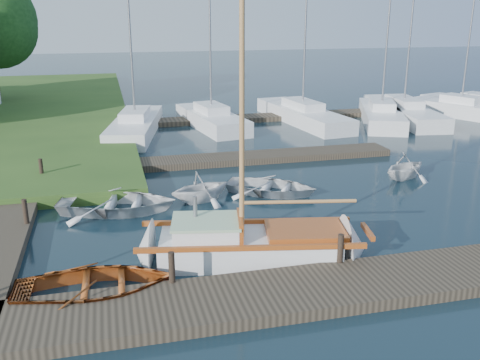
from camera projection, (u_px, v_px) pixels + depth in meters
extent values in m
plane|color=black|center=(240.00, 213.00, 18.71)|extent=(160.00, 160.00, 0.00)
cube|color=#2E271E|center=(300.00, 292.00, 13.12)|extent=(18.00, 2.20, 0.30)
cube|color=#2E271E|center=(4.00, 209.00, 18.65)|extent=(2.20, 18.00, 0.30)
cube|color=#2E271E|center=(247.00, 158.00, 25.14)|extent=(14.00, 1.60, 0.30)
cube|color=#2E271E|center=(326.00, 114.00, 35.79)|extent=(30.00, 1.60, 0.30)
cylinder|color=black|center=(172.00, 267.00, 13.18)|extent=(0.16, 0.16, 0.80)
cylinder|color=black|center=(340.00, 248.00, 14.23)|extent=(0.16, 0.16, 0.80)
cylinder|color=black|center=(25.00, 211.00, 16.87)|extent=(0.16, 0.16, 0.80)
cylinder|color=black|center=(41.00, 168.00, 21.49)|extent=(0.16, 0.16, 0.80)
cube|color=white|center=(249.00, 251.00, 15.20)|extent=(5.29, 2.93, 0.90)
cone|color=white|center=(354.00, 248.00, 15.35)|extent=(1.65, 2.17, 1.96)
cone|color=white|center=(144.00, 253.00, 15.05)|extent=(1.36, 2.12, 1.96)
cube|color=#903C16|center=(247.00, 222.00, 15.94)|extent=(6.11, 1.32, 0.14)
cube|color=#903C16|center=(251.00, 248.00, 14.15)|extent=(6.11, 1.32, 0.14)
cube|color=#903C16|center=(368.00, 232.00, 15.22)|extent=(0.33, 1.10, 0.14)
cube|color=white|center=(206.00, 230.00, 14.94)|extent=(2.04, 1.72, 0.44)
cube|color=#A5C99E|center=(206.00, 221.00, 14.86)|extent=(2.15, 1.84, 0.08)
cube|color=#903C16|center=(240.00, 226.00, 14.96)|extent=(0.39, 1.40, 0.60)
cylinder|color=slate|center=(195.00, 207.00, 15.03)|extent=(0.12, 0.12, 0.60)
cube|color=#903C16|center=(305.00, 232.00, 15.11)|extent=(2.45, 1.90, 0.20)
cylinder|color=#A76A44|center=(242.00, 86.00, 13.79)|extent=(0.14, 0.14, 8.40)
cylinder|color=#A76A44|center=(299.00, 202.00, 14.83)|extent=(3.16, 0.72, 0.10)
imported|color=#903C16|center=(95.00, 281.00, 13.11)|extent=(3.96, 2.88, 0.81)
imported|color=white|center=(117.00, 200.00, 18.68)|extent=(4.62, 3.74, 0.85)
imported|color=white|center=(201.00, 185.00, 19.65)|extent=(2.94, 2.74, 1.26)
imported|color=white|center=(271.00, 184.00, 20.58)|extent=(4.30, 3.98, 0.73)
imported|color=white|center=(406.00, 164.00, 22.38)|extent=(2.95, 2.79, 1.23)
cube|color=white|center=(136.00, 126.00, 30.68)|extent=(3.96, 9.03, 0.90)
cube|color=white|center=(135.00, 114.00, 30.47)|extent=(2.00, 3.29, 0.50)
cylinder|color=slate|center=(130.00, 34.00, 29.15)|extent=(0.12, 0.12, 9.31)
cube|color=white|center=(211.00, 120.00, 32.51)|extent=(3.37, 7.88, 0.90)
cube|color=white|center=(211.00, 108.00, 32.30)|extent=(1.80, 2.86, 0.50)
cylinder|color=slate|center=(210.00, 36.00, 31.02)|extent=(0.12, 0.12, 8.98)
cube|color=white|center=(302.00, 115.00, 33.88)|extent=(3.33, 9.73, 0.90)
cube|color=white|center=(303.00, 104.00, 33.67)|extent=(1.79, 3.48, 0.50)
cylinder|color=slate|center=(306.00, 15.00, 32.05)|extent=(0.12, 0.12, 11.29)
cube|color=white|center=(381.00, 115.00, 33.87)|extent=(5.27, 8.62, 0.90)
cube|color=white|center=(382.00, 104.00, 33.66)|extent=(2.43, 3.26, 0.50)
cylinder|color=slate|center=(388.00, 29.00, 32.28)|extent=(0.12, 0.12, 9.64)
cube|color=white|center=(403.00, 112.00, 34.95)|extent=(3.65, 9.90, 0.90)
cube|color=white|center=(404.00, 101.00, 34.74)|extent=(1.90, 3.56, 0.50)
cylinder|color=slate|center=(412.00, 22.00, 33.25)|extent=(0.12, 0.12, 10.43)
cube|color=white|center=(461.00, 110.00, 35.86)|extent=(4.99, 7.38, 0.90)
cube|color=white|center=(462.00, 99.00, 35.65)|extent=(2.32, 2.85, 0.50)
cylinder|color=slate|center=(471.00, 27.00, 34.25)|extent=(0.12, 0.12, 9.78)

